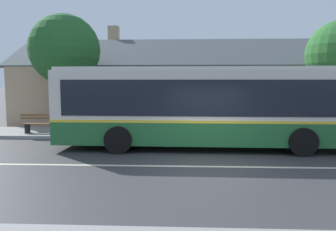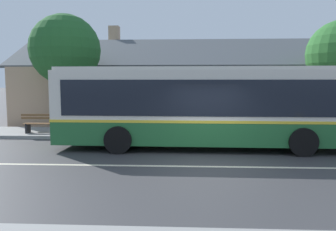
{
  "view_description": "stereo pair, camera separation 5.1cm",
  "coord_description": "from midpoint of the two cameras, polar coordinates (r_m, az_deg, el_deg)",
  "views": [
    {
      "loc": [
        -0.84,
        -9.82,
        2.55
      ],
      "look_at": [
        -1.44,
        3.2,
        1.24
      ],
      "focal_mm": 35.0,
      "sensor_mm": 36.0,
      "label": 1
    },
    {
      "loc": [
        -0.79,
        -9.81,
        2.55
      ],
      "look_at": [
        -1.44,
        3.2,
        1.24
      ],
      "focal_mm": 35.0,
      "sensor_mm": 36.0,
      "label": 2
    }
  ],
  "objects": [
    {
      "name": "transit_bus",
      "position": [
        12.77,
        5.97,
        1.8
      ],
      "size": [
        11.25,
        2.9,
        3.13
      ],
      "color": "#236633",
      "rests_on": "ground"
    },
    {
      "name": "street_tree_secondary",
      "position": [
        18.38,
        -17.61,
        10.81
      ],
      "size": [
        3.69,
        3.69,
        6.13
      ],
      "color": "#4C3828",
      "rests_on": "ground"
    },
    {
      "name": "sidewalk_far",
      "position": [
        16.03,
        5.52,
        -3.17
      ],
      "size": [
        60.0,
        3.0,
        0.15
      ],
      "primitive_type": "cube",
      "color": "gray",
      "rests_on": "ground"
    },
    {
      "name": "lane_divider_stripe",
      "position": [
        10.17,
        7.24,
        -8.81
      ],
      "size": [
        60.0,
        0.16,
        0.01
      ],
      "primitive_type": "cube",
      "color": "beige",
      "rests_on": "ground"
    },
    {
      "name": "community_building",
      "position": [
        22.46,
        6.62,
        3.95
      ],
      "size": [
        24.15,
        8.27,
        6.48
      ],
      "color": "tan",
      "rests_on": "ground"
    },
    {
      "name": "bus_stop_sign",
      "position": [
        16.12,
        25.65,
        1.94
      ],
      "size": [
        0.36,
        0.07,
        2.4
      ],
      "color": "gray",
      "rests_on": "sidewalk_far"
    },
    {
      "name": "bench_by_building",
      "position": [
        16.73,
        -21.41,
        -1.47
      ],
      "size": [
        1.67,
        0.51,
        0.94
      ],
      "color": "brown",
      "rests_on": "sidewalk_far"
    },
    {
      "name": "ground_plane",
      "position": [
        10.17,
        7.24,
        -8.83
      ],
      "size": [
        300.0,
        300.0,
        0.0
      ],
      "primitive_type": "plane",
      "color": "#38383A"
    },
    {
      "name": "bench_down_street",
      "position": [
        16.01,
        -4.81,
        -1.42
      ],
      "size": [
        1.56,
        0.51,
        0.94
      ],
      "color": "brown",
      "rests_on": "sidewalk_far"
    }
  ]
}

